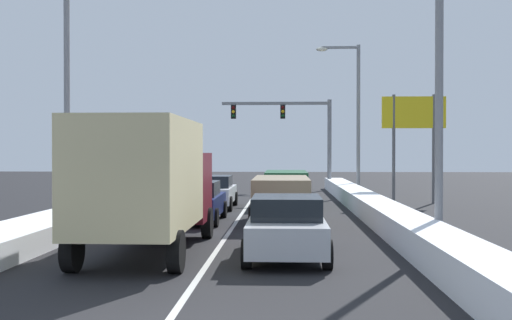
% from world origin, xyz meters
% --- Properties ---
extents(ground_plane, '(120.00, 120.00, 0.00)m').
position_xyz_m(ground_plane, '(0.00, 13.73, 0.00)').
color(ground_plane, black).
extents(lane_stripe_between_right_lane_and_center_lane, '(0.14, 37.76, 0.01)m').
position_xyz_m(lane_stripe_between_right_lane_and_center_lane, '(-0.00, 17.16, 0.00)').
color(lane_stripe_between_right_lane_and_center_lane, silver).
rests_on(lane_stripe_between_right_lane_and_center_lane, ground).
extents(snow_bank_right_shoulder, '(1.22, 37.76, 0.76)m').
position_xyz_m(snow_bank_right_shoulder, '(5.30, 17.16, 0.38)').
color(snow_bank_right_shoulder, white).
rests_on(snow_bank_right_shoulder, ground).
extents(snow_bank_left_shoulder, '(1.96, 37.76, 0.62)m').
position_xyz_m(snow_bank_left_shoulder, '(-5.30, 17.16, 0.31)').
color(snow_bank_left_shoulder, white).
rests_on(snow_bank_left_shoulder, ground).
extents(sedan_silver_right_lane_nearest, '(2.00, 4.50, 1.51)m').
position_xyz_m(sedan_silver_right_lane_nearest, '(1.82, 6.82, 0.76)').
color(sedan_silver_right_lane_nearest, '#B7BABF').
rests_on(sedan_silver_right_lane_nearest, ground).
extents(suv_tan_right_lane_second, '(2.16, 4.90, 1.67)m').
position_xyz_m(suv_tan_right_lane_second, '(1.67, 14.05, 1.02)').
color(suv_tan_right_lane_second, '#937F60').
rests_on(suv_tan_right_lane_second, ground).
extents(suv_green_right_lane_third, '(2.16, 4.90, 1.67)m').
position_xyz_m(suv_green_right_lane_third, '(1.87, 21.38, 1.02)').
color(suv_green_right_lane_third, '#1E5633').
rests_on(suv_green_right_lane_third, ground).
extents(box_truck_center_lane_nearest, '(2.53, 7.20, 3.36)m').
position_xyz_m(box_truck_center_lane_nearest, '(-1.66, 7.18, 1.90)').
color(box_truck_center_lane_nearest, maroon).
rests_on(box_truck_center_lane_nearest, ground).
extents(sedan_navy_center_lane_second, '(2.00, 4.50, 1.51)m').
position_xyz_m(sedan_navy_center_lane_second, '(-1.50, 14.42, 0.76)').
color(sedan_navy_center_lane_second, navy).
rests_on(sedan_navy_center_lane_second, ground).
extents(sedan_white_center_lane_third, '(2.00, 4.50, 1.51)m').
position_xyz_m(sedan_white_center_lane_third, '(-1.49, 20.10, 0.76)').
color(sedan_white_center_lane_third, silver).
rests_on(sedan_white_center_lane_third, ground).
extents(traffic_light_gantry, '(7.54, 0.47, 6.20)m').
position_xyz_m(traffic_light_gantry, '(2.57, 34.31, 4.50)').
color(traffic_light_gantry, slate).
rests_on(traffic_light_gantry, ground).
extents(street_lamp_right_near, '(2.66, 0.36, 8.40)m').
position_xyz_m(street_lamp_right_near, '(5.58, 8.58, 5.01)').
color(street_lamp_right_near, gray).
rests_on(street_lamp_right_near, ground).
extents(street_lamp_right_mid, '(2.66, 0.36, 9.04)m').
position_xyz_m(street_lamp_right_mid, '(5.91, 29.18, 5.34)').
color(street_lamp_right_mid, gray).
rests_on(street_lamp_right_mid, ground).
extents(street_lamp_left_mid, '(2.66, 0.36, 8.60)m').
position_xyz_m(street_lamp_left_mid, '(-5.78, 13.91, 5.12)').
color(street_lamp_left_mid, gray).
rests_on(street_lamp_left_mid, ground).
extents(roadside_sign_right, '(3.20, 0.16, 5.50)m').
position_xyz_m(roadside_sign_right, '(8.32, 23.30, 4.02)').
color(roadside_sign_right, '#59595B').
rests_on(roadside_sign_right, ground).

